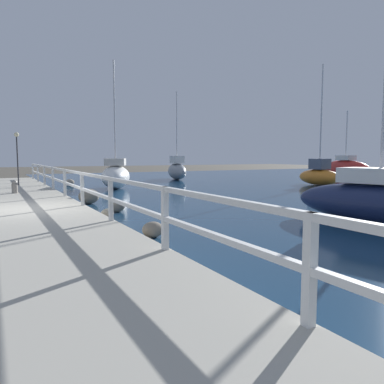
{
  "coord_description": "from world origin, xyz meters",
  "views": [
    {
      "loc": [
        -0.77,
        -12.15,
        1.86
      ],
      "look_at": [
        4.59,
        -2.15,
        0.78
      ],
      "focal_mm": 35.0,
      "sensor_mm": 36.0,
      "label": 1
    }
  ],
  "objects_px": {
    "sailboat_orange": "(319,175)",
    "sailboat_gray": "(177,170)",
    "mooring_bollard": "(15,187)",
    "dock_lamp": "(17,146)",
    "sailboat_white": "(116,175)",
    "sailboat_red": "(345,169)",
    "sailboat_navy": "(380,200)"
  },
  "relations": [
    {
      "from": "dock_lamp",
      "to": "sailboat_gray",
      "type": "distance_m",
      "value": 12.96
    },
    {
      "from": "sailboat_navy",
      "to": "sailboat_gray",
      "type": "bearing_deg",
      "value": 67.07
    },
    {
      "from": "sailboat_orange",
      "to": "sailboat_navy",
      "type": "relative_size",
      "value": 1.09
    },
    {
      "from": "sailboat_orange",
      "to": "sailboat_gray",
      "type": "height_order",
      "value": "sailboat_orange"
    },
    {
      "from": "dock_lamp",
      "to": "sailboat_white",
      "type": "xyz_separation_m",
      "value": [
        5.07,
        -1.13,
        -1.62
      ]
    },
    {
      "from": "mooring_bollard",
      "to": "sailboat_white",
      "type": "height_order",
      "value": "sailboat_white"
    },
    {
      "from": "sailboat_red",
      "to": "sailboat_navy",
      "type": "relative_size",
      "value": 0.8
    },
    {
      "from": "sailboat_red",
      "to": "sailboat_white",
      "type": "xyz_separation_m",
      "value": [
        -18.83,
        0.42,
        -0.07
      ]
    },
    {
      "from": "sailboat_orange",
      "to": "sailboat_gray",
      "type": "xyz_separation_m",
      "value": [
        -5.54,
        9.74,
        0.12
      ]
    },
    {
      "from": "dock_lamp",
      "to": "sailboat_red",
      "type": "distance_m",
      "value": 23.99
    },
    {
      "from": "sailboat_red",
      "to": "sailboat_gray",
      "type": "bearing_deg",
      "value": 162.9
    },
    {
      "from": "dock_lamp",
      "to": "sailboat_orange",
      "type": "bearing_deg",
      "value": -15.64
    },
    {
      "from": "sailboat_red",
      "to": "sailboat_orange",
      "type": "bearing_deg",
      "value": -141.65
    },
    {
      "from": "mooring_bollard",
      "to": "sailboat_navy",
      "type": "height_order",
      "value": "sailboat_navy"
    },
    {
      "from": "sailboat_gray",
      "to": "mooring_bollard",
      "type": "bearing_deg",
      "value": -127.11
    },
    {
      "from": "dock_lamp",
      "to": "sailboat_white",
      "type": "relative_size",
      "value": 0.39
    },
    {
      "from": "sailboat_orange",
      "to": "sailboat_white",
      "type": "height_order",
      "value": "sailboat_orange"
    },
    {
      "from": "sailboat_gray",
      "to": "sailboat_white",
      "type": "distance_m",
      "value": 9.08
    },
    {
      "from": "sailboat_navy",
      "to": "sailboat_orange",
      "type": "bearing_deg",
      "value": 36.91
    },
    {
      "from": "mooring_bollard",
      "to": "sailboat_white",
      "type": "distance_m",
      "value": 6.57
    },
    {
      "from": "sailboat_orange",
      "to": "dock_lamp",
      "type": "bearing_deg",
      "value": 160.71
    },
    {
      "from": "sailboat_gray",
      "to": "sailboat_navy",
      "type": "bearing_deg",
      "value": -85.5
    },
    {
      "from": "sailboat_red",
      "to": "sailboat_navy",
      "type": "height_order",
      "value": "sailboat_navy"
    },
    {
      "from": "sailboat_navy",
      "to": "sailboat_red",
      "type": "bearing_deg",
      "value": 29.59
    },
    {
      "from": "dock_lamp",
      "to": "sailboat_gray",
      "type": "xyz_separation_m",
      "value": [
        11.91,
        4.85,
        -1.6
      ]
    },
    {
      "from": "sailboat_orange",
      "to": "sailboat_gray",
      "type": "distance_m",
      "value": 11.2
    },
    {
      "from": "sailboat_gray",
      "to": "sailboat_white",
      "type": "bearing_deg",
      "value": -123.78
    },
    {
      "from": "sailboat_gray",
      "to": "sailboat_navy",
      "type": "relative_size",
      "value": 1.0
    },
    {
      "from": "sailboat_orange",
      "to": "mooring_bollard",
      "type": "bearing_deg",
      "value": 175.85
    },
    {
      "from": "sailboat_orange",
      "to": "sailboat_red",
      "type": "bearing_deg",
      "value": 23.72
    },
    {
      "from": "sailboat_red",
      "to": "sailboat_white",
      "type": "relative_size",
      "value": 0.77
    },
    {
      "from": "dock_lamp",
      "to": "sailboat_gray",
      "type": "height_order",
      "value": "sailboat_gray"
    }
  ]
}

